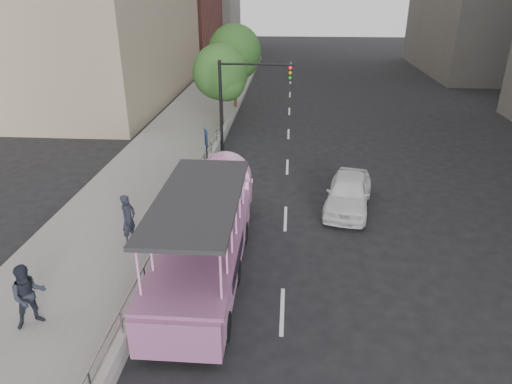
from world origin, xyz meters
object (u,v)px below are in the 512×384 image
(parking_sign, at_px, (207,148))
(traffic_signal, at_px, (241,91))
(pedestrian_near, at_px, (129,219))
(street_tree_near, at_px, (222,74))
(pedestrian_mid, at_px, (29,296))
(duck_boat, at_px, (208,233))
(street_tree_far, at_px, (236,54))
(car, at_px, (349,193))

(parking_sign, bearing_deg, traffic_signal, 74.36)
(pedestrian_near, distance_m, street_tree_near, 15.06)
(pedestrian_near, bearing_deg, parking_sign, -0.42)
(parking_sign, bearing_deg, pedestrian_mid, -104.27)
(duck_boat, distance_m, street_tree_far, 21.78)
(pedestrian_mid, xyz_separation_m, street_tree_far, (2.77, 25.34, 3.06))
(parking_sign, xyz_separation_m, traffic_signal, (1.27, 4.53, 1.86))
(parking_sign, bearing_deg, street_tree_far, 90.53)
(car, distance_m, pedestrian_mid, 12.84)
(car, xyz_separation_m, pedestrian_near, (-8.32, -4.01, 0.48))
(duck_boat, height_order, pedestrian_mid, duck_boat)
(traffic_signal, distance_m, street_tree_far, 9.57)
(pedestrian_near, height_order, parking_sign, parking_sign)
(duck_boat, height_order, street_tree_far, street_tree_far)
(pedestrian_near, height_order, street_tree_near, street_tree_near)
(parking_sign, bearing_deg, car, -22.90)
(traffic_signal, relative_size, street_tree_far, 0.81)
(pedestrian_near, xyz_separation_m, street_tree_far, (1.53, 20.78, 3.07))
(duck_boat, bearing_deg, street_tree_near, 96.26)
(duck_boat, height_order, street_tree_near, street_tree_near)
(pedestrian_near, distance_m, pedestrian_mid, 4.73)
(pedestrian_near, xyz_separation_m, parking_sign, (1.66, 6.82, 0.40))
(parking_sign, xyz_separation_m, street_tree_near, (-0.33, 7.96, 2.18))
(street_tree_far, bearing_deg, parking_sign, -89.47)
(traffic_signal, relative_size, street_tree_near, 0.91)
(car, bearing_deg, duck_boat, -126.40)
(car, height_order, street_tree_far, street_tree_far)
(pedestrian_mid, relative_size, traffic_signal, 0.36)
(pedestrian_mid, xyz_separation_m, traffic_signal, (4.16, 15.91, 2.25))
(duck_boat, bearing_deg, street_tree_far, 93.99)
(car, distance_m, parking_sign, 7.28)
(duck_boat, xyz_separation_m, pedestrian_near, (-3.03, 0.73, 0.05))
(pedestrian_mid, height_order, traffic_signal, traffic_signal)
(traffic_signal, height_order, street_tree_near, street_tree_near)
(duck_boat, distance_m, traffic_signal, 12.30)
(parking_sign, bearing_deg, street_tree_near, 92.37)
(street_tree_near, bearing_deg, duck_boat, -83.74)
(street_tree_near, bearing_deg, pedestrian_mid, -97.56)
(car, distance_m, street_tree_far, 18.44)
(duck_boat, distance_m, pedestrian_near, 3.12)
(duck_boat, height_order, parking_sign, duck_boat)
(duck_boat, relative_size, parking_sign, 3.74)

